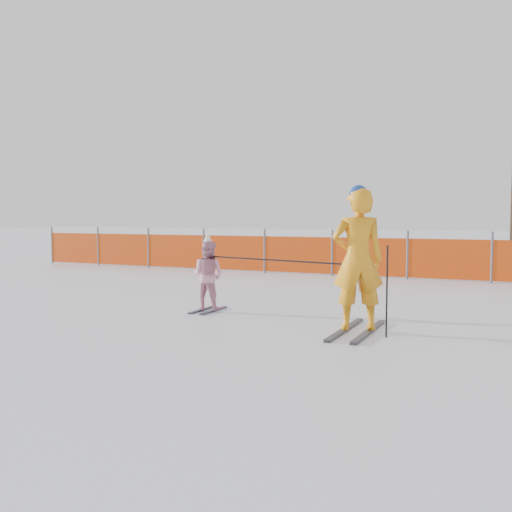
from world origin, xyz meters
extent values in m
plane|color=white|center=(0.00, 0.00, 0.00)|extent=(120.00, 120.00, 0.00)
cube|color=black|center=(1.51, 0.23, 0.02)|extent=(0.09, 1.70, 0.04)
cube|color=black|center=(1.85, 0.23, 0.02)|extent=(0.09, 1.70, 0.04)
imported|color=#FF9C15|center=(1.68, 0.23, 1.02)|extent=(0.85, 0.73, 1.96)
sphere|color=navy|center=(1.68, 0.23, 1.92)|extent=(0.26, 0.26, 0.26)
cube|color=black|center=(-1.20, 0.90, 0.01)|extent=(0.09, 0.86, 0.03)
cube|color=black|center=(-0.98, 0.90, 0.01)|extent=(0.09, 0.86, 0.03)
imported|color=pink|center=(-1.09, 0.90, 0.62)|extent=(0.57, 0.45, 1.17)
cone|color=white|center=(-1.09, 0.90, 1.24)|extent=(0.19, 0.19, 0.24)
cylinder|color=black|center=(2.13, 0.03, 0.62)|extent=(0.02, 0.02, 1.23)
cylinder|color=black|center=(0.30, 0.56, 0.94)|extent=(2.53, 0.63, 0.02)
cylinder|color=#595960|center=(-10.86, 7.31, 0.62)|extent=(0.06, 0.06, 1.25)
cylinder|color=#595960|center=(-8.86, 7.31, 0.62)|extent=(0.06, 0.06, 1.25)
cylinder|color=#595960|center=(-6.86, 7.31, 0.62)|extent=(0.06, 0.06, 1.25)
cylinder|color=#595960|center=(-4.86, 7.31, 0.62)|extent=(0.06, 0.06, 1.25)
cylinder|color=#595960|center=(-2.86, 7.31, 0.62)|extent=(0.06, 0.06, 1.25)
cylinder|color=#595960|center=(-0.86, 7.31, 0.62)|extent=(0.06, 0.06, 1.25)
cylinder|color=#595960|center=(1.14, 7.31, 0.62)|extent=(0.06, 0.06, 1.25)
cylinder|color=#595960|center=(3.14, 7.31, 0.62)|extent=(0.06, 0.06, 1.25)
cube|color=#D9420B|center=(-2.40, 7.31, 0.55)|extent=(16.94, 0.03, 1.00)
camera|label=1|loc=(3.69, -7.52, 1.62)|focal=40.00mm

